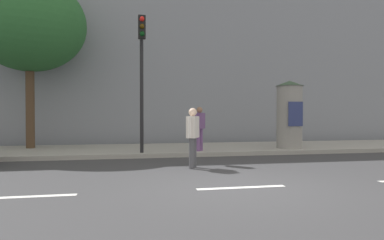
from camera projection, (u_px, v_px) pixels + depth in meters
ground_plane at (241, 188)px, 6.99m from camera, size 80.00×80.00×0.00m
sidewalk_curb at (182, 149)px, 13.85m from camera, size 36.00×4.00×0.15m
lane_markings at (241, 187)px, 6.99m from camera, size 25.80×0.16×0.01m
building_backdrop at (166, 40)px, 18.66m from camera, size 36.00×5.00×10.62m
traffic_light at (142, 62)px, 11.76m from camera, size 0.24×0.45×4.52m
poster_column at (289, 114)px, 13.52m from camera, size 1.05×1.05×2.56m
street_tree at (29, 25)px, 13.43m from camera, size 4.17×4.17×6.46m
pedestrian_with_backpack at (193, 133)px, 9.49m from camera, size 0.43×0.60×1.61m
pedestrian_near_pole at (199, 125)px, 12.47m from camera, size 0.52×0.52×1.54m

